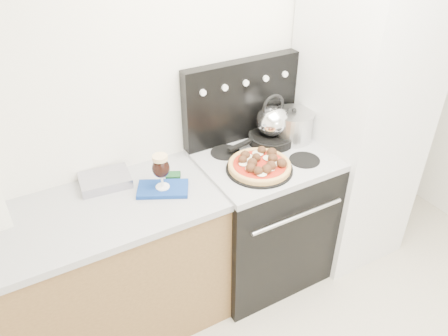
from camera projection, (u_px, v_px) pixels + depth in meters
room_shell at (376, 194)px, 1.72m from camera, size 3.52×3.01×2.52m
base_cabinet at (91, 281)px, 2.41m from camera, size 1.45×0.60×0.86m
countertop at (76, 219)px, 2.17m from camera, size 1.48×0.63×0.04m
stove_body at (261, 219)px, 2.84m from camera, size 0.76×0.65×0.88m
cooktop at (264, 159)px, 2.59m from camera, size 0.76×0.65×0.04m
backguard at (241, 101)px, 2.64m from camera, size 0.76×0.08×0.50m
fridge at (357, 126)px, 2.83m from camera, size 0.64×0.68×1.90m
foil_sheet at (105, 180)px, 2.36m from camera, size 0.28×0.22×0.05m
oven_mitt at (163, 189)px, 2.32m from camera, size 0.31×0.26×0.02m
beer_glass at (161, 172)px, 2.26m from camera, size 0.10×0.10×0.20m
pizza_pan at (259, 169)px, 2.46m from camera, size 0.43×0.43×0.01m
pizza at (260, 164)px, 2.44m from camera, size 0.43×0.43×0.05m
skillet at (271, 138)px, 2.71m from camera, size 0.33×0.33×0.05m
tea_kettle at (272, 118)px, 2.63m from camera, size 0.25×0.25×0.22m
stock_pot at (293, 127)px, 2.70m from camera, size 0.27×0.27×0.18m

